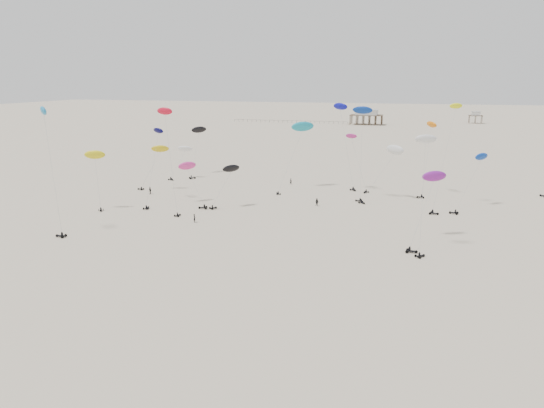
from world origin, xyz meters
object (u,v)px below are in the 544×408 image
(pavilion_small, at_px, (475,118))
(pavilion_main, at_px, (366,118))
(rig_9, at_px, (429,141))
(spectator_0, at_px, (195,222))
(rig_4, at_px, (343,125))
(rig_0, at_px, (95,162))

(pavilion_small, bearing_deg, pavilion_main, -156.80)
(pavilion_small, height_order, rig_9, rig_9)
(spectator_0, bearing_deg, pavilion_main, -35.28)
(rig_4, xyz_separation_m, rig_9, (22.46, 1.31, -3.56))
(pavilion_main, height_order, pavilion_small, pavilion_main)
(pavilion_small, xyz_separation_m, rig_9, (-31.79, -240.53, 10.63))
(pavilion_small, height_order, spectator_0, pavilion_small)
(pavilion_main, relative_size, rig_0, 1.51)
(pavilion_main, height_order, rig_4, rig_4)
(pavilion_small, relative_size, rig_9, 0.46)
(pavilion_main, bearing_deg, pavilion_small, 23.20)
(rig_4, bearing_deg, pavilion_small, -140.47)
(rig_0, height_order, rig_4, rig_4)
(rig_0, bearing_deg, rig_4, -176.70)
(pavilion_main, distance_m, spectator_0, 254.82)
(pavilion_main, bearing_deg, rig_9, -79.71)
(pavilion_main, xyz_separation_m, spectator_0, (-9.35, -254.61, -4.22))
(rig_0, xyz_separation_m, spectator_0, (26.98, -5.37, -11.17))
(spectator_0, bearing_deg, pavilion_small, -48.76)
(rig_4, bearing_deg, pavilion_main, -123.58)
(spectator_0, bearing_deg, rig_9, -80.36)
(pavilion_small, bearing_deg, rig_4, -102.64)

